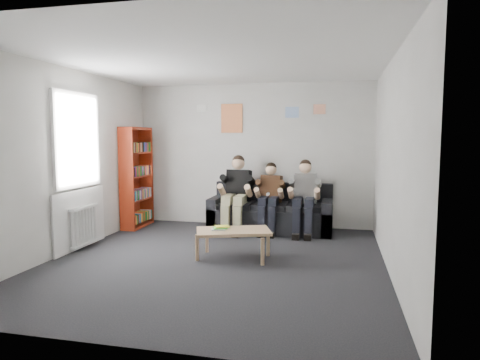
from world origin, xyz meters
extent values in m
plane|color=black|center=(0.00, 0.00, 0.00)|extent=(5.00, 5.00, 0.00)
plane|color=white|center=(0.00, 0.00, 2.70)|extent=(5.00, 5.00, 0.00)
plane|color=beige|center=(0.00, 2.50, 1.35)|extent=(4.50, 0.00, 4.50)
plane|color=beige|center=(0.00, -2.50, 1.35)|extent=(4.50, 0.00, 4.50)
plane|color=beige|center=(-2.25, 0.00, 1.35)|extent=(0.00, 5.00, 5.00)
plane|color=beige|center=(2.25, 0.00, 1.35)|extent=(0.00, 5.00, 5.00)
cube|color=black|center=(0.43, 2.04, 0.21)|extent=(2.18, 0.89, 0.42)
cube|color=black|center=(0.43, 2.39, 0.63)|extent=(2.18, 0.20, 0.43)
cube|color=black|center=(-0.57, 2.04, 0.30)|extent=(0.18, 0.89, 0.59)
cube|color=black|center=(1.44, 2.04, 0.30)|extent=(0.18, 0.89, 0.59)
cube|color=black|center=(0.43, 1.97, 0.47)|extent=(1.82, 0.61, 0.10)
cube|color=maroon|center=(-2.09, 1.85, 0.94)|extent=(0.28, 0.84, 1.88)
cube|color=tan|center=(0.20, 0.18, 0.39)|extent=(1.01, 0.56, 0.04)
cylinder|color=tan|center=(-0.26, -0.05, 0.18)|extent=(0.05, 0.05, 0.37)
cylinder|color=tan|center=(0.65, -0.05, 0.18)|extent=(0.05, 0.05, 0.37)
cylinder|color=tan|center=(-0.26, 0.40, 0.18)|extent=(0.05, 0.05, 0.37)
cylinder|color=tan|center=(0.65, 0.40, 0.18)|extent=(0.05, 0.05, 0.37)
cube|color=silver|center=(-0.01, 0.13, 0.41)|extent=(0.19, 0.14, 0.02)
cube|color=green|center=(0.01, 0.16, 0.43)|extent=(0.19, 0.14, 0.02)
cube|color=yellow|center=(0.03, 0.19, 0.44)|extent=(0.19, 0.14, 0.02)
cube|color=black|center=(-0.17, 2.10, 0.80)|extent=(0.43, 0.31, 0.60)
sphere|color=#DDAE87|center=(-0.17, 2.06, 1.22)|extent=(0.23, 0.23, 0.23)
sphere|color=black|center=(-0.17, 2.07, 1.26)|extent=(0.22, 0.22, 0.22)
cube|color=gray|center=(-0.17, 1.78, 0.59)|extent=(0.38, 0.49, 0.16)
cube|color=gray|center=(-0.17, 1.55, 0.26)|extent=(0.36, 0.15, 0.52)
cube|color=black|center=(-0.17, 1.48, 0.05)|extent=(0.36, 0.28, 0.11)
cube|color=#4F2F1A|center=(0.43, 2.09, 0.76)|extent=(0.36, 0.27, 0.51)
sphere|color=#DDAE87|center=(0.43, 2.05, 1.11)|extent=(0.20, 0.20, 0.20)
sphere|color=black|center=(0.43, 2.06, 1.15)|extent=(0.19, 0.19, 0.19)
cube|color=black|center=(0.43, 1.81, 0.58)|extent=(0.33, 0.42, 0.14)
cube|color=black|center=(0.43, 1.61, 0.26)|extent=(0.31, 0.13, 0.52)
cube|color=black|center=(0.43, 1.56, 0.05)|extent=(0.31, 0.24, 0.09)
cube|color=white|center=(0.43, 1.72, 0.71)|extent=(0.04, 0.13, 0.04)
cube|color=silver|center=(1.04, 2.09, 0.78)|extent=(0.39, 0.29, 0.56)
sphere|color=#DDAE87|center=(1.04, 2.05, 1.16)|extent=(0.22, 0.22, 0.22)
sphere|color=black|center=(1.04, 2.07, 1.20)|extent=(0.21, 0.21, 0.21)
cube|color=black|center=(1.04, 1.80, 0.58)|extent=(0.35, 0.45, 0.15)
cube|color=black|center=(1.04, 1.58, 0.26)|extent=(0.33, 0.14, 0.52)
cube|color=black|center=(1.04, 1.52, 0.05)|extent=(0.33, 0.26, 0.10)
cylinder|color=white|center=(-2.15, -0.08, 0.35)|extent=(0.06, 0.06, 0.60)
cylinder|color=white|center=(-2.15, 0.00, 0.35)|extent=(0.06, 0.06, 0.60)
cylinder|color=white|center=(-2.15, 0.08, 0.35)|extent=(0.06, 0.06, 0.60)
cylinder|color=white|center=(-2.15, 0.16, 0.35)|extent=(0.06, 0.06, 0.60)
cylinder|color=white|center=(-2.15, 0.24, 0.35)|extent=(0.06, 0.06, 0.60)
cylinder|color=white|center=(-2.15, 0.32, 0.35)|extent=(0.06, 0.06, 0.60)
cylinder|color=white|center=(-2.15, 0.40, 0.35)|extent=(0.06, 0.06, 0.60)
cylinder|color=white|center=(-2.15, 0.48, 0.35)|extent=(0.06, 0.06, 0.60)
cube|color=white|center=(-2.15, 0.20, 0.07)|extent=(0.10, 0.64, 0.04)
cube|color=white|center=(-2.15, 0.20, 0.63)|extent=(0.10, 0.64, 0.04)
cube|color=white|center=(-2.23, 0.20, 1.65)|extent=(0.02, 1.00, 1.30)
cube|color=white|center=(-2.22, 0.20, 2.33)|extent=(0.05, 1.12, 0.06)
cube|color=white|center=(-2.22, 0.20, 0.97)|extent=(0.05, 1.12, 0.06)
cube|color=white|center=(-2.22, 0.20, 0.45)|extent=(0.03, 1.30, 0.90)
cube|color=gold|center=(-0.40, 2.49, 2.05)|extent=(0.42, 0.01, 0.55)
cube|color=#438AE5|center=(0.75, 2.49, 2.15)|extent=(0.25, 0.01, 0.20)
cube|color=#C03C93|center=(1.25, 2.49, 2.20)|extent=(0.22, 0.01, 0.18)
cube|color=white|center=(-1.00, 2.49, 2.25)|extent=(0.20, 0.01, 0.14)
camera|label=1|loc=(1.60, -5.51, 1.70)|focal=32.00mm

